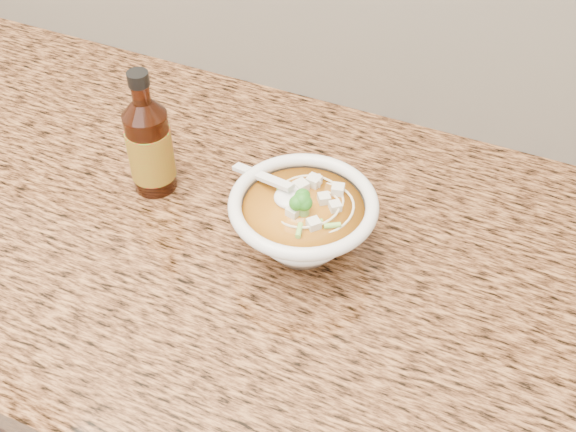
% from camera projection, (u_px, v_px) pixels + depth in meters
% --- Properties ---
extents(cabinet, '(4.00, 0.65, 0.86)m').
position_uv_depth(cabinet, '(114.00, 361.00, 1.34)').
color(cabinet, black).
rests_on(cabinet, ground).
extents(counter_slab, '(4.00, 0.68, 0.04)m').
position_uv_depth(counter_slab, '(61.00, 179.00, 1.03)').
color(counter_slab, '#986337').
rests_on(counter_slab, cabinet).
extents(soup_bowl, '(0.20, 0.18, 0.10)m').
position_uv_depth(soup_bowl, '(303.00, 223.00, 0.88)').
color(soup_bowl, white).
rests_on(soup_bowl, counter_slab).
extents(hot_sauce_bottle, '(0.08, 0.08, 0.18)m').
position_uv_depth(hot_sauce_bottle, '(150.00, 146.00, 0.94)').
color(hot_sauce_bottle, '#3E1508').
rests_on(hot_sauce_bottle, counter_slab).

